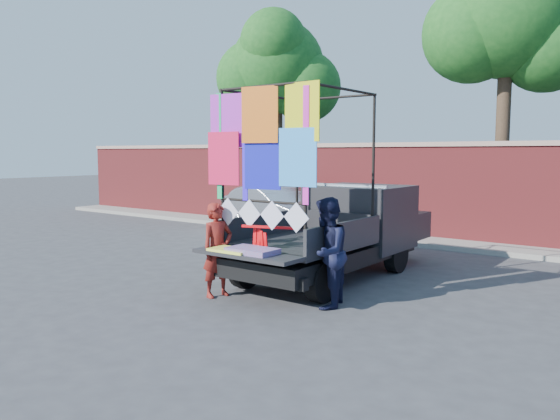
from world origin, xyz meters
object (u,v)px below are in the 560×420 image
Objects in this scene: pickup_truck at (346,230)px; sedan at (276,210)px; man at (326,253)px; woman at (218,250)px.

pickup_truck is 1.27× the size of sedan.
pickup_truck reaches higher than man.
man is at bearing -60.47° from woman.
woman is at bearing -131.71° from sedan.
pickup_truck is 2.91m from woman.
pickup_truck is 2.47m from man.
woman is (3.48, -6.11, 0.08)m from sedan.
pickup_truck is at bearing -109.30° from sedan.
man is (1.73, 0.53, 0.07)m from woman.
woman is 1.82m from man.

